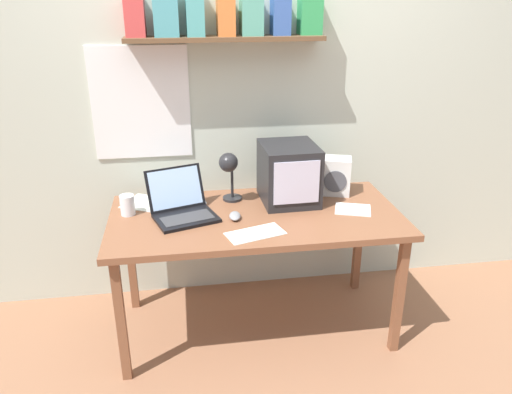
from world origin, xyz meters
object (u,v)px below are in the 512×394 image
corner_desk (256,224)px  printed_handout (353,209)px  desk_lamp (229,168)px  juice_glass (128,206)px  open_notebook (255,233)px  loose_paper_near_monitor (188,200)px  space_heater (336,176)px  loose_paper_near_laptop (150,203)px  laptop (181,205)px  computer_mouse (235,216)px  crt_monitor (289,173)px

corner_desk → printed_handout: bearing=-2.6°
desk_lamp → juice_glass: bearing=-149.8°
open_notebook → printed_handout: bearing=20.0°
desk_lamp → loose_paper_near_monitor: (-0.24, 0.08, -0.21)m
juice_glass → space_heater: 1.20m
corner_desk → printed_handout: (0.54, -0.02, 0.06)m
loose_paper_near_laptop → loose_paper_near_monitor: same height
corner_desk → printed_handout: size_ratio=6.66×
printed_handout → loose_paper_near_laptop: bearing=167.0°
printed_handout → juice_glass: bearing=174.1°
desk_lamp → space_heater: 0.64m
open_notebook → laptop: bearing=141.6°
corner_desk → space_heater: (0.51, 0.23, 0.17)m
juice_glass → open_notebook: (0.64, -0.34, -0.05)m
space_heater → loose_paper_near_monitor: (-0.87, 0.02, -0.11)m
juice_glass → loose_paper_near_laptop: bearing=49.8°
open_notebook → loose_paper_near_monitor: bearing=123.3°
corner_desk → printed_handout: 0.54m
computer_mouse → printed_handout: 0.66m
laptop → loose_paper_near_monitor: (0.04, 0.21, -0.06)m
corner_desk → laptop: size_ratio=3.94×
juice_glass → space_heater: space_heater is taller
open_notebook → loose_paper_near_monitor: size_ratio=1.48×
juice_glass → loose_paper_near_monitor: (0.32, 0.15, -0.05)m
printed_handout → crt_monitor: bearing=150.1°
space_heater → computer_mouse: (-0.63, -0.27, -0.09)m
laptop → open_notebook: bearing=-56.5°
space_heater → loose_paper_near_monitor: 0.88m
laptop → desk_lamp: (0.27, 0.13, 0.15)m
space_heater → open_notebook: space_heater is taller
computer_mouse → open_notebook: computer_mouse is taller
desk_lamp → computer_mouse: desk_lamp is taller
corner_desk → laptop: bearing=173.1°
space_heater → printed_handout: bearing=-66.2°
crt_monitor → laptop: crt_monitor is taller
printed_handout → open_notebook: bearing=-160.0°
crt_monitor → juice_glass: 0.90m
crt_monitor → printed_handout: crt_monitor is taller
desk_lamp → printed_handout: size_ratio=1.27×
desk_lamp → printed_handout: 0.72m
crt_monitor → laptop: bearing=-171.0°
computer_mouse → printed_handout: (0.66, 0.02, -0.01)m
space_heater → juice_glass: bearing=-156.1°
crt_monitor → desk_lamp: size_ratio=1.20×
computer_mouse → corner_desk: bearing=19.4°
corner_desk → open_notebook: bearing=-99.6°
space_heater → open_notebook: 0.73m
corner_desk → juice_glass: size_ratio=14.24×
computer_mouse → desk_lamp: bearing=91.2°
laptop → space_heater: size_ratio=1.83×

